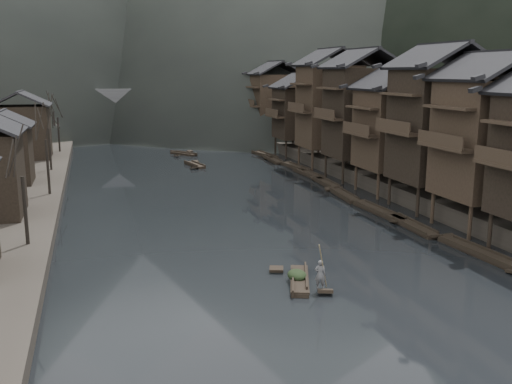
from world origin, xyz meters
name	(u,v)px	position (x,y,z in m)	size (l,w,h in m)	color
water	(271,242)	(0.00, 0.00, 0.00)	(300.00, 300.00, 0.00)	black
right_bank	(408,145)	(35.00, 40.00, 0.90)	(40.00, 200.00, 1.80)	#2D2823
stilt_houses	(369,103)	(17.28, 19.13, 8.71)	(9.00, 67.60, 15.21)	black
bare_trees	(40,129)	(-17.00, 24.06, 6.38)	(3.62, 74.19, 7.24)	black
moored_sampans	(319,180)	(12.10, 20.34, 0.20)	(2.89, 63.22, 0.47)	black
midriver_boats	(189,159)	(0.82, 40.18, 0.20)	(3.61, 15.92, 0.44)	black
stone_bridge	(156,109)	(0.00, 72.00, 5.11)	(40.00, 6.00, 9.00)	#4C4C4F
hero_sampan	(300,280)	(-0.82, -8.17, 0.20)	(2.51, 4.98, 0.44)	black
cargo_heap	(297,269)	(-0.90, -7.95, 0.76)	(1.10, 1.44, 0.66)	black
boatman	(320,270)	(-0.23, -9.81, 1.28)	(0.62, 0.40, 1.69)	#57575A
bamboo_pole	(325,224)	(-0.03, -9.81, 3.94)	(0.06, 0.06, 4.33)	#8C7A51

